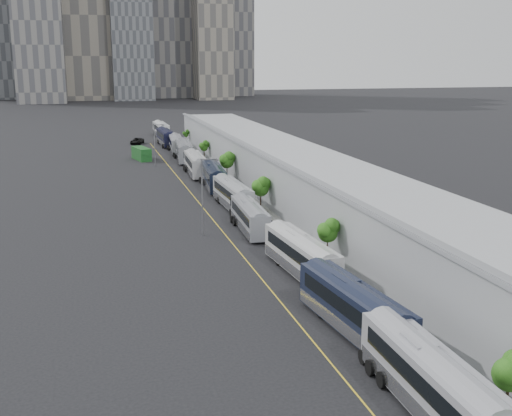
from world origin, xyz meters
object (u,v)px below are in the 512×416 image
object	(u,v)px
bus_4	(233,197)
bus_7	(184,153)
bus_3	(250,219)
bus_1	(354,312)
bus_10	(161,131)
bus_9	(166,139)
bus_2	(301,258)
shipping_container	(141,154)
street_lamp_far	(156,142)
suv	(137,141)
bus_5	(214,178)
bus_0	(431,387)
bus_6	(196,166)
street_lamp_near	(204,192)
bus_8	(176,145)

from	to	relation	value
bus_4	bus_7	distance (m)	43.69
bus_7	bus_3	bearing A→B (deg)	-85.14
bus_1	bus_10	bearing A→B (deg)	84.11
bus_3	bus_9	bearing A→B (deg)	92.49
bus_2	shipping_container	xyz separation A→B (m)	(-8.32, 76.29, -0.34)
street_lamp_far	suv	world-z (taller)	street_lamp_far
bus_2	bus_7	distance (m)	72.74
bus_5	shipping_container	distance (m)	34.14
bus_0	suv	world-z (taller)	bus_0
bus_9	street_lamp_far	xyz separation A→B (m)	(-5.65, -30.68, 3.11)
bus_3	bus_6	world-z (taller)	bus_6
bus_1	shipping_container	distance (m)	90.41
bus_6	bus_7	distance (m)	16.59
suv	bus_4	bearing A→B (deg)	-65.00
bus_9	bus_10	distance (m)	17.43
bus_7	bus_1	bearing A→B (deg)	-84.75
bus_2	street_lamp_far	size ratio (longest dim) A/B	1.62
bus_0	bus_1	bearing A→B (deg)	89.79
bus_2	street_lamp_near	world-z (taller)	street_lamp_near
bus_5	bus_6	size ratio (longest dim) A/B	1.00
bus_3	bus_8	distance (m)	68.61
bus_10	bus_7	bearing A→B (deg)	-91.60
bus_2	bus_9	distance (m)	97.33
bus_0	bus_10	size ratio (longest dim) A/B	1.01
bus_10	shipping_container	size ratio (longest dim) A/B	2.00
bus_3	bus_1	bearing A→B (deg)	-87.01
bus_3	suv	distance (m)	85.66
bus_4	bus_2	bearing A→B (deg)	-91.56
shipping_container	suv	world-z (taller)	shipping_container
bus_0	bus_3	distance (m)	41.82
shipping_container	bus_4	bearing A→B (deg)	-92.14
street_lamp_near	bus_9	bearing A→B (deg)	86.02
bus_5	bus_10	xyz separation A→B (m)	(0.10, 71.52, 0.04)
bus_3	street_lamp_near	xyz separation A→B (m)	(-5.56, -0.35, 3.74)
bus_0	bus_3	size ratio (longest dim) A/B	1.13
bus_4	street_lamp_far	size ratio (longest dim) A/B	1.60
bus_6	shipping_container	world-z (taller)	bus_6
bus_5	bus_3	bearing A→B (deg)	-87.48
bus_1	bus_3	distance (m)	30.27
street_lamp_far	bus_2	bearing A→B (deg)	-84.53
bus_8	bus_9	xyz separation A→B (m)	(-0.74, 12.23, 0.08)
bus_3	suv	world-z (taller)	bus_3
bus_6	street_lamp_near	bearing A→B (deg)	-95.63
bus_4	bus_7	size ratio (longest dim) A/B	0.95
bus_4	suv	bearing A→B (deg)	93.96
bus_5	bus_2	bearing A→B (deg)	-85.64
bus_5	bus_9	xyz separation A→B (m)	(-0.84, 54.12, 0.02)
bus_2	bus_0	bearing A→B (deg)	-95.75
street_lamp_near	bus_3	bearing A→B (deg)	3.59
bus_6	street_lamp_far	world-z (taller)	street_lamp_far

